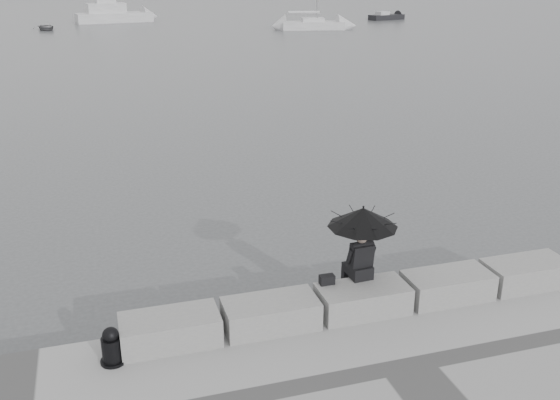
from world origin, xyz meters
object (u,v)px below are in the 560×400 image
object	(u,v)px
seated_person	(363,226)
sailboat_right	(313,24)
mooring_bollard	(112,348)
small_motorboat	(386,17)
motor_cruiser	(114,14)
dinghy	(46,27)

from	to	relation	value
seated_person	sailboat_right	size ratio (longest dim) A/B	0.11
mooring_bollard	sailboat_right	xyz separation A→B (m)	(23.08, 54.93, -0.22)
seated_person	small_motorboat	xyz separation A→B (m)	(31.64, 63.51, -1.70)
motor_cruiser	sailboat_right	bearing A→B (deg)	-46.86
dinghy	small_motorboat	bearing A→B (deg)	-15.68
seated_person	motor_cruiser	size ratio (longest dim) A/B	0.15
seated_person	sailboat_right	distance (m)	57.45
sailboat_right	mooring_bollard	bearing A→B (deg)	-101.44
mooring_bollard	small_motorboat	world-z (taller)	mooring_bollard
mooring_bollard	motor_cruiser	distance (m)	70.06
seated_person	sailboat_right	bearing A→B (deg)	67.52
sailboat_right	small_motorboat	world-z (taller)	sailboat_right
seated_person	dinghy	world-z (taller)	seated_person
sailboat_right	small_motorboat	bearing A→B (deg)	46.65
mooring_bollard	small_motorboat	distance (m)	73.57
motor_cruiser	small_motorboat	xyz separation A→B (m)	(32.39, -5.84, -0.57)
mooring_bollard	sailboat_right	size ratio (longest dim) A/B	0.05
small_motorboat	dinghy	world-z (taller)	small_motorboat
seated_person	dinghy	bearing A→B (deg)	93.92
mooring_bollard	dinghy	size ratio (longest dim) A/B	0.19
motor_cruiser	small_motorboat	size ratio (longest dim) A/B	1.87
small_motorboat	dinghy	xyz separation A→B (m)	(-39.71, -1.77, -0.04)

